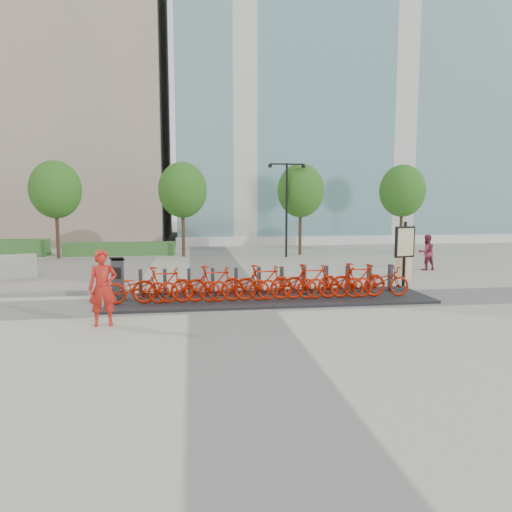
{
  "coord_description": "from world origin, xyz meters",
  "views": [
    {
      "loc": [
        -1.06,
        -13.03,
        2.91
      ],
      "look_at": [
        1.0,
        1.5,
        1.2
      ],
      "focal_mm": 32.0,
      "sensor_mm": 36.0,
      "label": 1
    }
  ],
  "objects": [
    {
      "name": "ground",
      "position": [
        0.0,
        0.0,
        0.0
      ],
      "size": [
        120.0,
        120.0,
        0.0
      ],
      "primitive_type": "plane",
      "color": "#9D9B8E"
    },
    {
      "name": "bike_1",
      "position": [
        -1.88,
        -0.05,
        0.6
      ],
      "size": [
        1.74,
        0.49,
        1.04
      ],
      "primitive_type": "imported",
      "rotation": [
        0.0,
        0.0,
        1.57
      ],
      "color": "#A41300",
      "rests_on": "dock_pad"
    },
    {
      "name": "worker_red",
      "position": [
        -3.16,
        -1.98,
        0.91
      ],
      "size": [
        0.72,
        0.52,
        1.82
      ],
      "primitive_type": "imported",
      "rotation": [
        0.0,
        0.0,
        0.13
      ],
      "color": "#B41F16",
      "rests_on": "ground"
    },
    {
      "name": "bike_7",
      "position": [
        2.44,
        -0.05,
        0.6
      ],
      "size": [
        1.74,
        0.49,
        1.04
      ],
      "primitive_type": "imported",
      "rotation": [
        0.0,
        0.0,
        1.57
      ],
      "color": "#A41300",
      "rests_on": "dock_pad"
    },
    {
      "name": "jersey_barrier",
      "position": [
        -8.28,
        5.55,
        0.45
      ],
      "size": [
        2.37,
        1.54,
        0.9
      ],
      "primitive_type": "cube",
      "rotation": [
        0.0,
        0.0,
        0.43
      ],
      "color": "#97998B",
      "rests_on": "ground"
    },
    {
      "name": "tree_1",
      "position": [
        -1.5,
        12.0,
        3.59
      ],
      "size": [
        2.6,
        2.6,
        5.1
      ],
      "color": "#503225",
      "rests_on": "ground"
    },
    {
      "name": "tree_0",
      "position": [
        -8.0,
        12.0,
        3.59
      ],
      "size": [
        2.6,
        2.6,
        5.1
      ],
      "color": "#503225",
      "rests_on": "ground"
    },
    {
      "name": "streetlamp",
      "position": [
        4.0,
        11.0,
        3.13
      ],
      "size": [
        2.0,
        0.2,
        5.0
      ],
      "color": "black",
      "rests_on": "ground"
    },
    {
      "name": "bike_2",
      "position": [
        -1.16,
        -0.05,
        0.55
      ],
      "size": [
        1.79,
        0.62,
        0.94
      ],
      "primitive_type": "imported",
      "rotation": [
        0.0,
        0.0,
        1.57
      ],
      "color": "#A41300",
      "rests_on": "dock_pad"
    },
    {
      "name": "bike_3",
      "position": [
        -0.44,
        -0.05,
        0.6
      ],
      "size": [
        1.74,
        0.49,
        1.04
      ],
      "primitive_type": "imported",
      "rotation": [
        0.0,
        0.0,
        1.57
      ],
      "color": "#A41300",
      "rests_on": "dock_pad"
    },
    {
      "name": "bike_10",
      "position": [
        4.6,
        -0.05,
        0.55
      ],
      "size": [
        1.79,
        0.62,
        0.94
      ],
      "primitive_type": "imported",
      "rotation": [
        0.0,
        0.0,
        1.57
      ],
      "color": "#A41300",
      "rests_on": "dock_pad"
    },
    {
      "name": "hedge_b",
      "position": [
        -5.0,
        13.2,
        0.35
      ],
      "size": [
        6.0,
        1.2,
        0.7
      ],
      "primitive_type": "cube",
      "color": "#37662B",
      "rests_on": "ground"
    },
    {
      "name": "bike_8",
      "position": [
        3.16,
        -0.05,
        0.55
      ],
      "size": [
        1.79,
        0.62,
        0.94
      ],
      "primitive_type": "imported",
      "rotation": [
        0.0,
        0.0,
        1.57
      ],
      "color": "#A41300",
      "rests_on": "dock_pad"
    },
    {
      "name": "kiosk",
      "position": [
        -3.22,
        0.6,
        0.69
      ],
      "size": [
        0.39,
        0.33,
        1.28
      ],
      "rotation": [
        0.0,
        0.0,
        -0.0
      ],
      "color": "#2F2F32",
      "rests_on": "dock_pad"
    },
    {
      "name": "bike_5",
      "position": [
        1.0,
        -0.05,
        0.6
      ],
      "size": [
        1.74,
        0.49,
        1.04
      ],
      "primitive_type": "imported",
      "rotation": [
        0.0,
        0.0,
        1.57
      ],
      "color": "#A41300",
      "rests_on": "dock_pad"
    },
    {
      "name": "bike_0",
      "position": [
        -2.6,
        -0.05,
        0.55
      ],
      "size": [
        1.79,
        0.62,
        0.94
      ],
      "primitive_type": "imported",
      "rotation": [
        0.0,
        0.0,
        1.57
      ],
      "color": "#A41300",
      "rests_on": "dock_pad"
    },
    {
      "name": "map_sign",
      "position": [
        6.0,
        1.31,
        1.51
      ],
      "size": [
        0.75,
        0.29,
        2.29
      ],
      "rotation": [
        0.0,
        0.0,
        0.25
      ],
      "color": "black",
      "rests_on": "ground"
    },
    {
      "name": "bike_6",
      "position": [
        1.72,
        -0.05,
        0.55
      ],
      "size": [
        1.79,
        0.62,
        0.94
      ],
      "primitive_type": "imported",
      "rotation": [
        0.0,
        0.0,
        1.57
      ],
      "color": "#A41300",
      "rests_on": "dock_pad"
    },
    {
      "name": "bike_4",
      "position": [
        0.28,
        -0.05,
        0.55
      ],
      "size": [
        1.79,
        0.62,
        0.94
      ],
      "primitive_type": "imported",
      "rotation": [
        0.0,
        0.0,
        1.57
      ],
      "color": "#A41300",
      "rests_on": "dock_pad"
    },
    {
      "name": "construction_barrel",
      "position": [
        7.16,
        3.66,
        0.55
      ],
      "size": [
        0.64,
        0.64,
        1.09
      ],
      "primitive_type": "cylinder",
      "rotation": [
        0.0,
        0.0,
        -0.14
      ],
      "color": "orange",
      "rests_on": "ground"
    },
    {
      "name": "dock_pad",
      "position": [
        1.3,
        0.3,
        0.04
      ],
      "size": [
        9.6,
        2.4,
        0.08
      ],
      "primitive_type": "cube",
      "color": "black",
      "rests_on": "ground"
    },
    {
      "name": "pedestrian",
      "position": [
        9.06,
        5.45,
        0.77
      ],
      "size": [
        0.8,
        0.65,
        1.54
      ],
      "primitive_type": "imported",
      "rotation": [
        0.0,
        0.0,
        3.24
      ],
      "color": "maroon",
      "rests_on": "ground"
    },
    {
      "name": "glass_building",
      "position": [
        14.0,
        26.0,
        12.0
      ],
      "size": [
        32.0,
        16.0,
        24.0
      ],
      "primitive_type": "cube",
      "color": "teal",
      "rests_on": "ground"
    },
    {
      "name": "bike_9",
      "position": [
        3.88,
        -0.05,
        0.6
      ],
      "size": [
        1.74,
        0.49,
        1.04
      ],
      "primitive_type": "imported",
      "rotation": [
        0.0,
        0.0,
        1.57
      ],
      "color": "#A41300",
      "rests_on": "dock_pad"
    },
    {
      "name": "tree_2",
      "position": [
        5.0,
        12.0,
        3.59
      ],
      "size": [
        2.6,
        2.6,
        5.1
      ],
      "color": "#503225",
      "rests_on": "ground"
    },
    {
      "name": "dock_rail_posts",
      "position": [
        1.36,
        0.77,
        0.51
      ],
      "size": [
        8.02,
        0.5,
        0.85
      ],
      "primitive_type": null,
      "color": "#2F2F32",
      "rests_on": "dock_pad"
    },
    {
      "name": "tree_3",
      "position": [
        11.0,
        12.0,
        3.59
      ],
      "size": [
        2.6,
        2.6,
        5.1
      ],
      "color": "#503225",
      "rests_on": "ground"
    }
  ]
}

